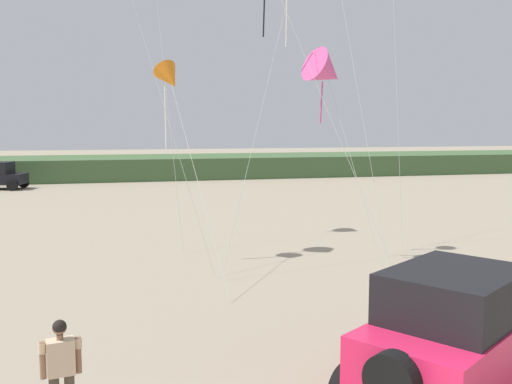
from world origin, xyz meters
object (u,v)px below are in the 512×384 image
at_px(kite_yellow_diamond, 170,78).
at_px(kite_green_box, 326,72).
at_px(jeep, 460,330).
at_px(person_watching, 61,367).

relative_size(kite_yellow_diamond, kite_green_box, 0.94).
bearing_deg(kite_green_box, jeep, -97.57).
bearing_deg(person_watching, kite_green_box, 49.86).
distance_m(person_watching, kite_green_box, 12.93).
xyz_separation_m(person_watching, kite_green_box, (7.59, 9.00, 5.35)).
bearing_deg(kite_green_box, kite_yellow_diamond, 165.99).
xyz_separation_m(jeep, kite_yellow_diamond, (-3.64, 10.92, 4.87)).
height_order(person_watching, kite_yellow_diamond, kite_yellow_diamond).
distance_m(jeep, kite_yellow_diamond, 12.50).
bearing_deg(kite_yellow_diamond, jeep, -71.58).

